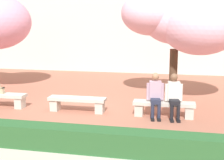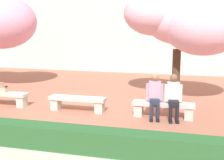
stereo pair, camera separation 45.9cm
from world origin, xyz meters
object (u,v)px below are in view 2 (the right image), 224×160
person_seated_right (173,95)px  stone_bench_west_end (2,97)px  stone_bench_center (163,107)px  person_seated_left (155,94)px  stone_bench_near_west (77,102)px  handbag (2,89)px  cherry_tree_main (184,21)px

person_seated_right → stone_bench_west_end: bearing=179.5°
stone_bench_center → person_seated_left: bearing=-168.3°
stone_bench_center → person_seated_right: bearing=-10.8°
stone_bench_near_west → person_seated_left: person_seated_left is taller
stone_bench_center → handbag: handbag is taller
person_seated_left → handbag: 5.02m
stone_bench_near_west → cherry_tree_main: bearing=35.2°
stone_bench_west_end → person_seated_left: (5.05, -0.05, 0.40)m
stone_bench_center → stone_bench_near_west: bearing=180.0°
stone_bench_west_end → person_seated_right: (5.59, -0.05, 0.40)m
person_seated_left → cherry_tree_main: cherry_tree_main is taller
person_seated_right → cherry_tree_main: cherry_tree_main is taller
person_seated_left → person_seated_right: 0.53m
person_seated_left → person_seated_right: (0.53, 0.00, 0.00)m
person_seated_left → cherry_tree_main: (0.66, 2.21, 2.09)m
stone_bench_center → person_seated_right: 0.49m
stone_bench_near_west → cherry_tree_main: (3.06, 2.15, 2.48)m
person_seated_left → person_seated_right: bearing=0.0°
person_seated_left → person_seated_right: same height
stone_bench_near_west → stone_bench_center: same height
person_seated_left → handbag: person_seated_left is taller
person_seated_left → cherry_tree_main: 3.11m
stone_bench_west_end → stone_bench_center: bearing=0.0°
stone_bench_near_west → cherry_tree_main: 4.49m
person_seated_right → handbag: bearing=179.7°
stone_bench_west_end → stone_bench_center: 5.31m
stone_bench_near_west → handbag: size_ratio=5.29×
stone_bench_near_west → person_seated_right: (2.93, -0.05, 0.40)m
person_seated_right → person_seated_left: bearing=-180.0°
handbag → cherry_tree_main: 6.47m
handbag → cherry_tree_main: cherry_tree_main is taller
handbag → cherry_tree_main: bearing=21.0°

